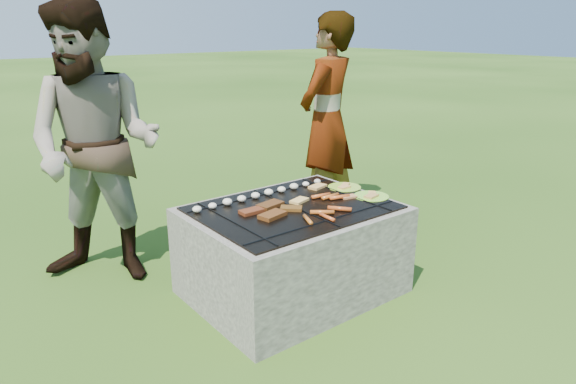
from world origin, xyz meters
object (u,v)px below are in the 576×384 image
plate_far (344,188)px  plate_near (371,197)px  bystander (96,147)px  fire_pit (293,253)px  cook (327,121)px

plate_far → plate_near: bearing=-90.1°
plate_near → bystander: bystander is taller
fire_pit → plate_far: bearing=10.3°
plate_far → bystander: bearing=148.6°
cook → bystander: size_ratio=0.97×
cook → plate_near: bearing=42.4°
fire_pit → cook: bearing=39.4°
plate_near → bystander: size_ratio=0.16×
plate_far → cook: bearing=56.0°
fire_pit → plate_near: (0.56, -0.16, 0.33)m
plate_near → fire_pit: bearing=163.8°
fire_pit → bystander: bearing=132.2°
bystander → fire_pit: bearing=-3.5°
fire_pit → plate_near: 0.67m
plate_far → bystander: bystander is taller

